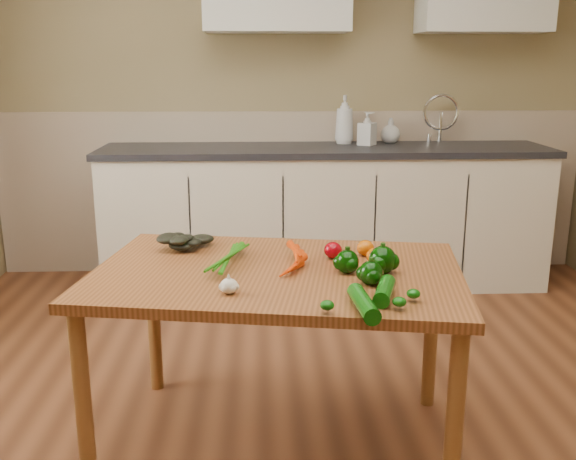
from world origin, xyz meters
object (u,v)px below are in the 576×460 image
(zucchini_a, at_px, (385,291))
(leafy_greens, at_px, (184,238))
(garlic_bulb, at_px, (229,286))
(pepper_b, at_px, (382,260))
(pepper_c, at_px, (371,273))
(tomato_b, at_px, (365,248))
(carrot_bunch, at_px, (274,257))
(soap_bottle_b, at_px, (367,129))
(pepper_a, at_px, (347,262))
(table, at_px, (277,290))
(soap_bottle_c, at_px, (390,131))
(tomato_c, at_px, (375,256))
(soap_bottle_a, at_px, (344,120))
(zucchini_b, at_px, (363,304))
(tomato_a, at_px, (333,250))

(zucchini_a, bearing_deg, leafy_greens, 139.32)
(garlic_bulb, bearing_deg, leafy_greens, 111.11)
(garlic_bulb, relative_size, pepper_b, 0.60)
(pepper_c, bearing_deg, tomato_b, 83.85)
(carrot_bunch, bearing_deg, pepper_c, -24.82)
(soap_bottle_b, xyz_separation_m, garlic_bulb, (-0.80, -2.17, -0.28))
(garlic_bulb, bearing_deg, pepper_a, 25.06)
(pepper_a, bearing_deg, table, 169.00)
(soap_bottle_c, bearing_deg, soap_bottle_b, -118.80)
(leafy_greens, distance_m, zucchini_a, 0.91)
(soap_bottle_b, xyz_separation_m, soap_bottle_c, (0.17, 0.11, -0.02))
(tomato_c, bearing_deg, soap_bottle_b, 81.72)
(pepper_b, relative_size, zucchini_a, 0.55)
(zucchini_a, bearing_deg, carrot_bunch, 133.64)
(soap_bottle_a, height_order, carrot_bunch, soap_bottle_a)
(soap_bottle_c, distance_m, zucchini_a, 2.42)
(table, distance_m, tomato_b, 0.39)
(table, relative_size, leafy_greens, 7.64)
(pepper_a, xyz_separation_m, zucchini_b, (-0.00, -0.37, -0.01))
(pepper_b, relative_size, tomato_b, 1.47)
(soap_bottle_a, distance_m, pepper_a, 2.11)
(soap_bottle_a, distance_m, tomato_a, 1.95)
(soap_bottle_a, bearing_deg, tomato_a, 90.75)
(pepper_b, distance_m, tomato_c, 0.11)
(garlic_bulb, height_order, tomato_c, tomato_c)
(tomato_b, height_order, zucchini_a, tomato_b)
(table, bearing_deg, pepper_a, -1.65)
(soap_bottle_c, height_order, pepper_b, soap_bottle_c)
(soap_bottle_b, relative_size, soap_bottle_c, 1.30)
(soap_bottle_b, relative_size, leafy_greens, 1.14)
(soap_bottle_b, relative_size, carrot_bunch, 0.88)
(leafy_greens, height_order, pepper_b, pepper_b)
(soap_bottle_c, bearing_deg, garlic_bulb, -84.32)
(pepper_b, relative_size, zucchini_b, 0.44)
(soap_bottle_c, relative_size, pepper_c, 2.03)
(pepper_b, bearing_deg, garlic_bulb, -161.45)
(soap_bottle_a, relative_size, zucchini_a, 1.76)
(garlic_bulb, bearing_deg, tomato_c, 28.64)
(soap_bottle_b, xyz_separation_m, zucchini_b, (-0.39, -2.35, -0.28))
(table, relative_size, tomato_a, 20.87)
(carrot_bunch, bearing_deg, soap_bottle_b, 80.55)
(leafy_greens, bearing_deg, tomato_c, -17.65)
(pepper_b, height_order, tomato_c, pepper_b)
(tomato_a, bearing_deg, zucchini_a, -75.76)
(table, xyz_separation_m, garlic_bulb, (-0.16, -0.24, 0.10))
(leafy_greens, xyz_separation_m, zucchini_b, (0.60, -0.69, -0.02))
(pepper_c, height_order, zucchini_b, pepper_c)
(soap_bottle_a, height_order, tomato_c, soap_bottle_a)
(pepper_a, bearing_deg, zucchini_a, -72.92)
(tomato_a, distance_m, zucchini_b, 0.54)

